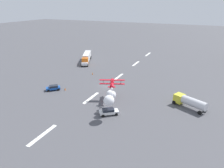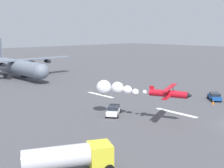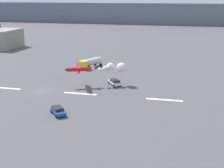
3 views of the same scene
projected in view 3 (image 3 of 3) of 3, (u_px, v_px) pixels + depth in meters
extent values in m
plane|color=#4C4C51|center=(42.00, 91.00, 73.21)|extent=(440.00, 440.00, 0.00)
cube|color=white|center=(6.00, 88.00, 75.28)|extent=(8.00, 0.90, 0.01)
cube|color=white|center=(80.00, 94.00, 71.14)|extent=(8.00, 0.90, 0.01)
cube|color=white|center=(164.00, 100.00, 67.01)|extent=(8.00, 0.90, 0.01)
cube|color=slate|center=(141.00, 13.00, 236.00)|extent=(396.00, 16.00, 15.61)
cylinder|color=red|center=(79.00, 69.00, 75.45)|extent=(5.58, 3.09, 1.03)
cube|color=red|center=(78.00, 70.00, 75.46)|extent=(3.28, 6.60, 0.12)
cube|color=red|center=(78.00, 66.00, 75.15)|extent=(3.28, 6.60, 0.12)
cylinder|color=black|center=(78.00, 70.00, 73.04)|extent=(0.08, 0.08, 1.10)
cylinder|color=black|center=(77.00, 66.00, 77.57)|extent=(0.08, 0.08, 1.10)
cube|color=red|center=(89.00, 67.00, 75.73)|extent=(0.69, 0.36, 1.10)
cube|color=red|center=(89.00, 69.00, 75.84)|extent=(1.32, 2.08, 0.08)
cone|color=black|center=(66.00, 70.00, 74.95)|extent=(0.98, 1.07, 0.87)
sphere|color=white|center=(93.00, 69.00, 76.12)|extent=(0.70, 0.70, 0.70)
sphere|color=white|center=(100.00, 70.00, 76.10)|extent=(1.09, 1.09, 1.09)
sphere|color=white|center=(105.00, 69.00, 76.18)|extent=(1.46, 1.46, 1.46)
sphere|color=white|center=(111.00, 67.00, 76.93)|extent=(1.98, 1.98, 1.98)
sphere|color=white|center=(121.00, 68.00, 76.89)|extent=(2.46, 2.46, 2.46)
cube|color=yellow|center=(84.00, 64.00, 93.34)|extent=(3.12, 3.03, 2.20)
cylinder|color=silver|center=(93.00, 61.00, 96.42)|extent=(4.65, 6.55, 2.10)
cylinder|color=black|center=(85.00, 69.00, 92.48)|extent=(0.73, 1.04, 1.00)
cylinder|color=black|center=(101.00, 65.00, 97.82)|extent=(0.73, 1.04, 1.00)
cylinder|color=black|center=(80.00, 68.00, 93.93)|extent=(0.73, 1.04, 1.00)
cylinder|color=black|center=(95.00, 64.00, 99.26)|extent=(0.73, 1.04, 1.00)
cube|color=#194CA5|center=(58.00, 112.00, 58.60)|extent=(4.11, 4.28, 0.65)
cube|color=#1E232D|center=(58.00, 108.00, 58.60)|extent=(2.89, 2.95, 0.55)
cylinder|color=black|center=(65.00, 115.00, 57.90)|extent=(0.59, 0.62, 0.64)
cylinder|color=black|center=(60.00, 110.00, 60.32)|extent=(0.59, 0.62, 0.64)
cylinder|color=black|center=(56.00, 116.00, 57.06)|extent=(0.59, 0.62, 0.64)
cylinder|color=black|center=(51.00, 111.00, 59.48)|extent=(0.59, 0.62, 0.64)
cube|color=white|center=(115.00, 83.00, 77.63)|extent=(4.16, 4.68, 0.65)
cube|color=#1E232D|center=(115.00, 81.00, 77.28)|extent=(2.96, 3.16, 0.55)
cylinder|color=black|center=(109.00, 83.00, 78.74)|extent=(0.56, 0.64, 0.64)
cylinder|color=black|center=(114.00, 86.00, 75.98)|extent=(0.56, 0.64, 0.64)
cylinder|color=black|center=(115.00, 82.00, 79.45)|extent=(0.56, 0.64, 0.64)
cylinder|color=black|center=(120.00, 85.00, 76.70)|extent=(0.56, 0.64, 0.64)
cone|color=orange|center=(58.00, 106.00, 62.08)|extent=(0.44, 0.44, 0.75)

